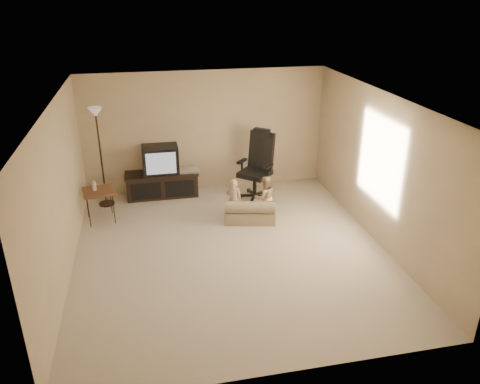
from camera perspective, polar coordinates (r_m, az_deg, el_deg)
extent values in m
plane|color=beige|center=(7.78, -1.12, -7.14)|extent=(5.50, 5.50, 0.00)
plane|color=white|center=(6.84, -1.29, 11.14)|extent=(5.50, 5.50, 0.00)
plane|color=#CCB18D|center=(9.79, -4.23, 7.38)|extent=(5.00, 0.00, 5.00)
plane|color=#CCB18D|center=(4.85, 4.97, -10.72)|extent=(5.00, 0.00, 5.00)
plane|color=#CCB18D|center=(7.23, -21.07, -0.23)|extent=(0.00, 5.50, 5.50)
plane|color=#CCB18D|center=(8.03, 16.63, 2.74)|extent=(0.00, 5.50, 5.50)
cube|color=black|center=(9.81, -9.45, 0.83)|extent=(1.43, 0.51, 0.46)
cube|color=black|center=(9.71, -9.56, 2.25)|extent=(1.47, 0.55, 0.04)
cube|color=black|center=(9.56, -11.39, 0.10)|extent=(0.59, 0.02, 0.35)
cube|color=black|center=(9.58, -7.36, 0.43)|extent=(0.59, 0.02, 0.35)
cube|color=black|center=(9.63, -9.68, 3.96)|extent=(0.72, 0.51, 0.56)
cube|color=silver|center=(9.38, -9.60, 3.44)|extent=(0.59, 0.01, 0.44)
cube|color=silver|center=(9.68, -6.23, 2.69)|extent=(0.41, 0.29, 0.06)
cylinder|color=black|center=(9.55, 1.80, 0.83)|extent=(0.08, 0.08, 0.45)
cube|color=black|center=(9.45, 1.82, 2.26)|extent=(0.79, 0.79, 0.10)
cube|color=black|center=(9.53, 2.63, 5.08)|extent=(0.53, 0.51, 0.79)
cube|color=black|center=(9.42, 2.67, 7.21)|extent=(0.32, 0.31, 0.18)
cube|color=black|center=(9.52, 0.24, 3.79)|extent=(0.27, 0.28, 0.04)
cube|color=black|center=(9.25, 3.48, 3.14)|extent=(0.27, 0.28, 0.04)
cube|color=brown|center=(8.88, -16.90, 0.09)|extent=(0.63, 0.63, 0.03)
cylinder|color=black|center=(8.79, -17.93, -2.40)|extent=(0.02, 0.02, 0.60)
cylinder|color=black|center=(8.81, -15.13, -1.98)|extent=(0.02, 0.02, 0.60)
cylinder|color=black|center=(9.18, -18.16, -1.28)|extent=(0.02, 0.02, 0.60)
cylinder|color=black|center=(9.21, -15.49, -0.88)|extent=(0.02, 0.02, 0.60)
cylinder|color=silver|center=(8.88, -17.34, 0.69)|extent=(0.08, 0.08, 0.15)
cone|color=beige|center=(8.84, -17.42, 1.31)|extent=(0.06, 0.06, 0.05)
cylinder|color=black|center=(9.73, -15.93, -1.36)|extent=(0.31, 0.31, 0.03)
cylinder|color=black|center=(9.40, -16.55, 3.74)|extent=(0.03, 0.03, 1.85)
cone|color=beige|center=(9.14, -17.23, 9.27)|extent=(0.26, 0.26, 0.17)
cube|color=tan|center=(8.69, 1.21, -2.73)|extent=(1.01, 0.69, 0.24)
cylinder|color=tan|center=(8.45, 1.23, -1.87)|extent=(0.94, 0.41, 0.22)
imported|color=tan|center=(8.64, -0.77, -0.87)|extent=(0.34, 0.29, 0.79)
imported|color=tan|center=(8.70, 3.04, -0.63)|extent=(0.42, 0.27, 0.82)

